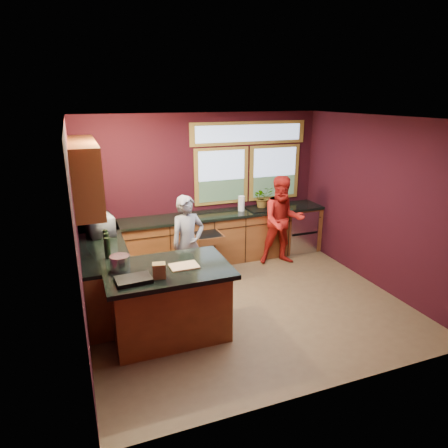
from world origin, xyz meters
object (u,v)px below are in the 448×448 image
island (169,301)px  person_red (283,221)px  stock_pot (120,263)px  person_grey (188,244)px  cutting_board (184,266)px

island → person_red: 2.96m
island → stock_pot: bearing=164.7°
person_grey → cutting_board: bearing=-119.8°
stock_pot → person_red: bearing=25.3°
person_grey → cutting_board: size_ratio=4.42×
stock_pot → person_grey: bearing=41.6°
person_red → stock_pot: person_red is taller
island → person_grey: person_grey is taller
island → stock_pot: size_ratio=6.46×
island → cutting_board: size_ratio=4.43×
person_red → stock_pot: (-3.03, -1.43, 0.22)m
island → person_grey: bearing=63.2°
island → person_grey: 1.33m
cutting_board → stock_pot: 0.78m
island → person_red: (2.48, 1.58, 0.34)m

